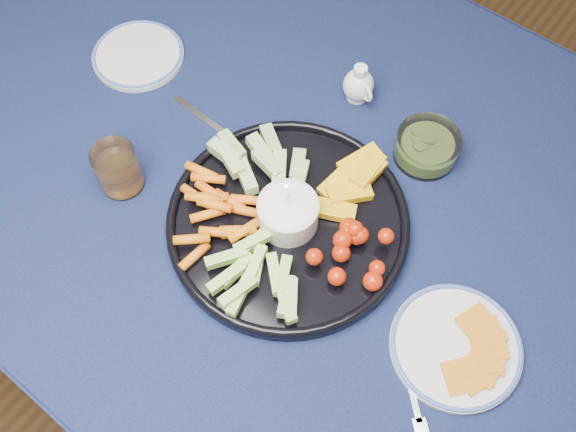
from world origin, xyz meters
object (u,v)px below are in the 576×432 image
Objects in this scene: cheese_plate at (456,346)px; side_plate_extra at (138,55)px; creamer_pitcher at (359,85)px; dining_table at (271,179)px; pickle_bowl at (426,148)px; crudite_platter at (287,218)px; juice_tumbler at (119,171)px.

side_plate_extra is (-0.76, 0.12, -0.00)m from cheese_plate.
creamer_pitcher is 0.40× the size of cheese_plate.
dining_table is at bearing 166.62° from cheese_plate.
pickle_bowl is at bearing 129.79° from cheese_plate.
cheese_plate is (0.22, -0.26, -0.01)m from pickle_bowl.
crudite_platter is 2.01× the size of cheese_plate.
crudite_platter is at bearing -13.82° from side_plate_extra.
crudite_platter is 2.27× the size of side_plate_extra.
cheese_plate is at bearing -37.63° from creamer_pitcher.
crudite_platter reaches higher than cheese_plate.
creamer_pitcher reaches higher than pickle_bowl.
juice_tumbler is (-0.26, -0.11, 0.01)m from crudite_platter.
crudite_platter is 0.29m from juice_tumbler.
juice_tumbler is (-0.58, -0.10, 0.03)m from cheese_plate.
creamer_pitcher is at bearing 142.37° from cheese_plate.
dining_table is 0.45m from cheese_plate.
cheese_plate is at bearing -1.68° from crudite_platter.
dining_table is at bearing 140.27° from crudite_platter.
juice_tumbler reaches higher than cheese_plate.
side_plate_extra is at bearing 129.30° from juice_tumbler.
crudite_platter is at bearing 178.32° from cheese_plate.
pickle_bowl is (0.10, 0.25, 0.00)m from crudite_platter.
dining_table is 9.76× the size of side_plate_extra.
pickle_bowl is at bearing 68.01° from crudite_platter.
juice_tumbler is 0.28m from side_plate_extra.
juice_tumbler is at bearing -117.38° from creamer_pitcher.
crudite_platter is at bearing -111.99° from pickle_bowl.
juice_tumbler is (-0.20, -0.39, 0.00)m from creamer_pitcher.
juice_tumbler reaches higher than side_plate_extra.
pickle_bowl reaches higher than dining_table.
side_plate_extra reaches higher than dining_table.
creamer_pitcher is at bearing 102.37° from crudite_platter.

